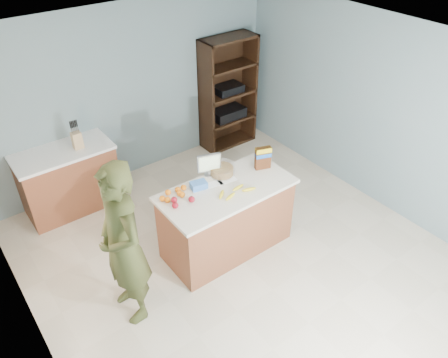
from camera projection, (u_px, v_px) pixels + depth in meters
floor at (242, 260)px, 5.23m from camera, size 4.50×5.00×0.02m
walls at (245, 142)px, 4.27m from camera, size 4.52×5.02×2.51m
counter_peninsula at (227, 221)px, 5.18m from camera, size 1.56×0.76×0.90m
back_cabinet at (69, 179)px, 5.81m from camera, size 1.24×0.62×0.90m
shelving_unit at (226, 94)px, 7.01m from camera, size 0.90×0.40×1.80m
person at (123, 246)px, 4.14m from camera, size 0.45×0.67×1.82m
knife_block at (77, 140)px, 5.54m from camera, size 0.12×0.10×0.31m
envelopes at (220, 182)px, 4.99m from camera, size 0.41×0.17×0.00m
bananas at (235, 192)px, 4.82m from camera, size 0.46×0.22×0.04m
apples at (180, 201)px, 4.65m from camera, size 0.27×0.18×0.07m
oranges at (175, 194)px, 4.77m from camera, size 0.36×0.19×0.07m
blue_carton at (199, 185)px, 4.88m from camera, size 0.20×0.15×0.08m
salad_bowl at (222, 170)px, 5.10m from camera, size 0.30×0.30×0.13m
tv at (209, 164)px, 5.02m from camera, size 0.28×0.13×0.28m
cereal_box at (263, 156)px, 5.14m from camera, size 0.20×0.13×0.28m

